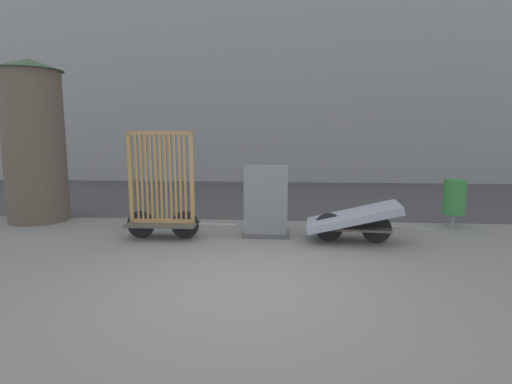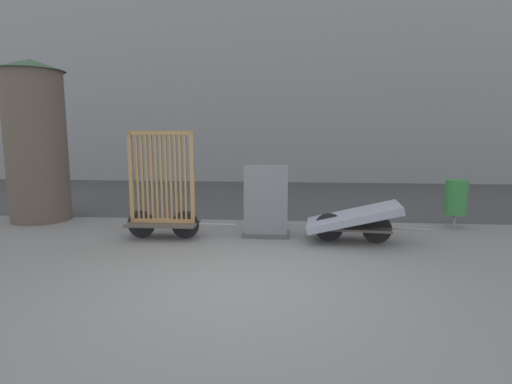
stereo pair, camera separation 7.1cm
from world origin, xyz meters
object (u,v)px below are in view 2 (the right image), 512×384
(utility_cabinet, at_px, (266,204))
(trash_bin, at_px, (456,197))
(bike_cart_with_bedframe, at_px, (163,199))
(advertising_column, at_px, (36,140))
(bike_cart_with_mattress, at_px, (353,219))

(utility_cabinet, height_order, trash_bin, utility_cabinet)
(trash_bin, bearing_deg, bike_cart_with_bedframe, -167.04)
(advertising_column, bearing_deg, trash_bin, -0.00)
(trash_bin, xyz_separation_m, advertising_column, (-8.92, 0.00, 1.14))
(bike_cart_with_mattress, bearing_deg, advertising_column, 174.11)
(advertising_column, bearing_deg, bike_cart_with_mattress, -11.16)
(utility_cabinet, bearing_deg, trash_bin, 14.90)
(bike_cart_with_mattress, distance_m, advertising_column, 6.92)
(bike_cart_with_bedframe, bearing_deg, bike_cart_with_mattress, -0.60)
(bike_cart_with_bedframe, distance_m, utility_cabinet, 1.91)
(bike_cart_with_bedframe, relative_size, advertising_column, 0.58)
(bike_cart_with_bedframe, relative_size, utility_cabinet, 1.51)
(utility_cabinet, distance_m, trash_bin, 3.96)
(bike_cart_with_bedframe, xyz_separation_m, trash_bin, (5.71, 1.31, -0.10))
(bike_cart_with_mattress, relative_size, advertising_column, 0.62)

